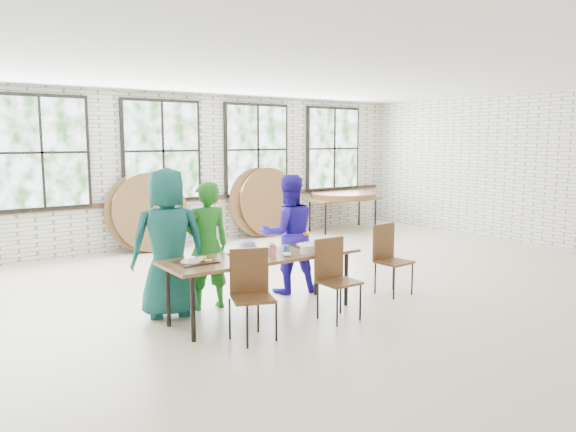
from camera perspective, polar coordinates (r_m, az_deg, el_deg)
name	(u,v)px	position (r m, az deg, el deg)	size (l,w,h in m)	color
room	(162,153)	(11.15, -12.65, 6.23)	(12.00, 12.00, 12.00)	beige
dining_table	(262,259)	(6.68, -2.62, -4.39)	(2.43, 0.89, 0.74)	brown
chair_near_left	(251,286)	(5.99, -3.79, -7.12)	(0.54, 0.53, 0.95)	#55351C
chair_near_right	(334,272)	(6.64, 4.69, -5.65)	(0.43, 0.42, 0.95)	#55351C
chair_spare	(389,253)	(7.79, 10.19, -3.73)	(0.44, 0.43, 0.95)	#55351C
adult_teal	(168,243)	(6.76, -12.09, -2.67)	(0.87, 0.57, 1.78)	#185A5B
adult_green	(207,246)	(7.01, -8.26, -2.99)	(0.58, 0.38, 1.59)	#1E721E
toddler	(248,270)	(7.39, -4.07, -5.53)	(0.51, 0.29, 0.79)	#1F1748
adult_blue	(289,234)	(7.68, 0.06, -1.82)	(0.79, 0.62, 1.63)	#2D1ABB
storage_table	(343,201)	(13.07, 5.65, 1.57)	(1.81, 0.78, 0.74)	brown
tabletop_clutter	(272,252)	(6.69, -1.66, -3.71)	(2.08, 0.61, 0.11)	black
round_tops_stacked	(343,196)	(13.06, 5.65, 2.08)	(1.50, 1.50, 0.13)	brown
round_tops_leaning	(210,207)	(11.45, -7.90, 0.89)	(4.33, 0.49, 1.49)	brown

